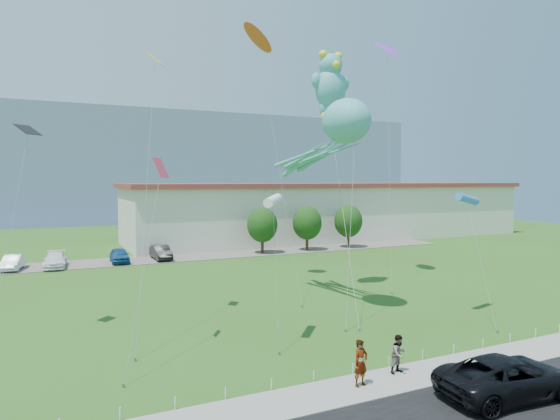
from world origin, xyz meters
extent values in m
plane|color=#2F5417|center=(0.00, 0.00, 0.00)|extent=(160.00, 160.00, 0.00)
cube|color=gray|center=(0.00, -2.75, 0.05)|extent=(80.00, 2.50, 0.10)
cube|color=#59544C|center=(0.00, 35.00, 0.03)|extent=(70.00, 6.00, 0.06)
cube|color=gray|center=(0.00, 120.00, 12.50)|extent=(160.00, 50.00, 25.00)
cube|color=beige|center=(26.00, 44.00, 3.80)|extent=(60.00, 14.00, 7.60)
cube|color=maroon|center=(26.00, 44.00, 7.90)|extent=(61.00, 15.00, 0.60)
cylinder|color=white|center=(-11.00, -1.30, 0.25)|extent=(0.05, 0.05, 0.50)
cylinder|color=white|center=(-9.00, -1.30, 0.25)|extent=(0.05, 0.05, 0.50)
cylinder|color=white|center=(-7.00, -1.30, 0.25)|extent=(0.05, 0.05, 0.50)
cylinder|color=white|center=(-5.00, -1.30, 0.25)|extent=(0.05, 0.05, 0.50)
cylinder|color=white|center=(-3.00, -1.30, 0.25)|extent=(0.05, 0.05, 0.50)
cylinder|color=white|center=(-1.00, -1.30, 0.25)|extent=(0.05, 0.05, 0.50)
cylinder|color=white|center=(1.00, -1.30, 0.25)|extent=(0.05, 0.05, 0.50)
cylinder|color=white|center=(3.00, -1.30, 0.25)|extent=(0.05, 0.05, 0.50)
cylinder|color=white|center=(5.00, -1.30, 0.25)|extent=(0.05, 0.05, 0.50)
cylinder|color=white|center=(7.00, -1.30, 0.25)|extent=(0.05, 0.05, 0.50)
cylinder|color=white|center=(9.00, -1.30, 0.25)|extent=(0.05, 0.05, 0.50)
cylinder|color=white|center=(11.00, -1.30, 0.25)|extent=(0.05, 0.05, 0.50)
cylinder|color=white|center=(13.00, -1.30, 0.25)|extent=(0.05, 0.05, 0.50)
cylinder|color=#3F2B19|center=(10.00, 34.00, 1.10)|extent=(0.36, 0.36, 2.20)
ellipsoid|color=#14380F|center=(10.00, 34.00, 3.40)|extent=(3.60, 3.60, 4.14)
cylinder|color=#3F2B19|center=(16.00, 34.00, 1.10)|extent=(0.36, 0.36, 2.20)
ellipsoid|color=#14380F|center=(16.00, 34.00, 3.40)|extent=(3.60, 3.60, 4.14)
cylinder|color=#3F2B19|center=(22.00, 34.00, 1.10)|extent=(0.36, 0.36, 2.20)
ellipsoid|color=#14380F|center=(22.00, 34.00, 3.40)|extent=(3.60, 3.60, 4.14)
imported|color=black|center=(3.14, -6.02, 0.87)|extent=(6.05, 3.15, 1.63)
imported|color=gray|center=(-1.56, -2.69, 1.07)|extent=(0.77, 0.57, 1.94)
imported|color=gray|center=(0.79, -2.26, 0.95)|extent=(0.92, 0.77, 1.71)
imported|color=silver|center=(-15.99, 34.31, 0.78)|extent=(2.23, 4.57, 1.44)
imported|color=white|center=(-12.30, 34.04, 0.78)|extent=(2.46, 5.15, 1.45)
imported|color=navy|center=(-6.16, 34.23, 0.82)|extent=(1.97, 4.51, 1.51)
imported|color=black|center=(-1.80, 34.46, 0.82)|extent=(1.66, 4.65, 1.53)
ellipsoid|color=teal|center=(4.35, 7.60, 12.42)|extent=(2.88, 3.75, 2.88)
sphere|color=white|center=(3.84, 6.46, 12.73)|extent=(0.45, 0.45, 0.45)
sphere|color=white|center=(4.87, 6.46, 12.73)|extent=(0.45, 0.45, 0.45)
cylinder|color=slate|center=(2.12, 4.09, 0.08)|extent=(0.10, 0.10, 0.16)
cylinder|color=gray|center=(3.24, 5.34, 5.89)|extent=(2.26, 2.54, 11.47)
ellipsoid|color=teal|center=(6.81, 13.60, 15.58)|extent=(2.46, 2.09, 3.07)
sphere|color=teal|center=(6.81, 13.60, 17.38)|extent=(1.80, 1.80, 1.80)
sphere|color=yellow|center=(6.15, 13.60, 18.13)|extent=(0.66, 0.66, 0.66)
sphere|color=yellow|center=(7.47, 13.60, 18.13)|extent=(0.66, 0.66, 0.66)
sphere|color=yellow|center=(6.81, 12.84, 17.28)|extent=(0.66, 0.66, 0.66)
ellipsoid|color=teal|center=(5.58, 13.60, 16.15)|extent=(0.85, 0.61, 1.19)
ellipsoid|color=teal|center=(8.04, 13.60, 16.15)|extent=(0.85, 0.61, 1.19)
ellipsoid|color=teal|center=(6.24, 13.60, 14.16)|extent=(0.76, 0.66, 1.23)
ellipsoid|color=teal|center=(7.38, 13.60, 14.16)|extent=(0.76, 0.66, 1.23)
sphere|color=yellow|center=(6.24, 13.41, 13.50)|extent=(0.66, 0.66, 0.66)
sphere|color=yellow|center=(7.38, 13.41, 13.50)|extent=(0.66, 0.66, 0.66)
cylinder|color=slate|center=(2.89, 3.81, 0.08)|extent=(0.10, 0.10, 0.16)
cylinder|color=gray|center=(4.85, 8.70, 6.73)|extent=(3.95, 9.82, 13.16)
cone|color=#E35119|center=(2.95, 18.63, 20.29)|extent=(1.80, 1.33, 1.33)
cylinder|color=slate|center=(2.45, 9.99, 0.08)|extent=(0.10, 0.10, 0.16)
cylinder|color=gray|center=(2.70, 14.31, 10.13)|extent=(0.52, 8.67, 19.94)
cube|color=gold|center=(-7.03, 10.96, 15.88)|extent=(1.29, 1.29, 0.86)
cylinder|color=slate|center=(-9.50, 4.54, 0.08)|extent=(0.10, 0.10, 0.16)
cylinder|color=gray|center=(-8.26, 7.75, 7.92)|extent=(2.50, 6.45, 15.53)
cone|color=purple|center=(13.92, 15.98, 20.05)|extent=(1.80, 1.33, 1.33)
cylinder|color=slate|center=(10.46, 10.48, 0.08)|extent=(0.10, 0.10, 0.16)
cylinder|color=gray|center=(12.19, 13.23, 10.00)|extent=(3.49, 5.53, 19.69)
cube|color=black|center=(-13.93, 11.27, 11.41)|extent=(1.29, 1.29, 0.86)
cylinder|color=gray|center=(-14.91, 9.37, 5.69)|extent=(2.00, 3.84, 11.06)
cylinder|color=#2E7AD2|center=(11.13, 3.92, 7.45)|extent=(0.50, 2.25, 0.87)
cylinder|color=slate|center=(9.78, 0.20, 0.08)|extent=(0.10, 0.10, 0.16)
cylinder|color=gray|center=(10.46, 2.06, 3.71)|extent=(1.38, 3.75, 7.10)
cylinder|color=white|center=(-2.45, 4.06, 7.59)|extent=(0.50, 2.25, 0.87)
cylinder|color=slate|center=(-2.92, 2.32, 0.08)|extent=(0.10, 0.10, 0.16)
cylinder|color=gray|center=(-2.69, 3.19, 3.77)|extent=(0.49, 1.77, 7.23)
cube|color=#D52F4A|center=(-7.89, 5.78, 9.27)|extent=(1.29, 1.29, 0.86)
cylinder|color=slate|center=(-10.47, 1.63, 0.08)|extent=(0.10, 0.10, 0.16)
cylinder|color=gray|center=(-9.18, 3.71, 4.62)|extent=(2.61, 4.18, 8.92)
camera|label=1|loc=(-13.35, -19.52, 8.65)|focal=32.00mm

